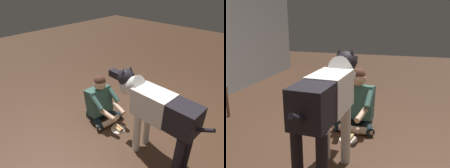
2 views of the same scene
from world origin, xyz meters
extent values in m
plane|color=#472D1E|center=(0.00, 0.00, 0.00)|extent=(14.70, 14.70, 0.00)
cube|color=black|center=(1.02, 0.08, 0.06)|extent=(0.26, 0.35, 0.12)
cylinder|color=black|center=(0.85, -0.07, 0.07)|extent=(0.41, 0.25, 0.11)
cylinder|color=beige|center=(0.71, 0.01, 0.06)|extent=(0.10, 0.36, 0.09)
cylinder|color=black|center=(0.87, 0.24, 0.07)|extent=(0.40, 0.29, 0.11)
cylinder|color=beige|center=(0.72, 0.18, 0.06)|extent=(0.14, 0.37, 0.09)
cube|color=#386155|center=(0.99, 0.08, 0.34)|extent=(0.31, 0.42, 0.48)
cylinder|color=#386155|center=(0.83, -0.08, 0.46)|extent=(0.30, 0.10, 0.24)
cylinder|color=beige|center=(0.63, -0.02, 0.30)|extent=(0.28, 0.13, 0.12)
cylinder|color=#386155|center=(0.85, 0.26, 0.46)|extent=(0.30, 0.10, 0.24)
cylinder|color=beige|center=(0.65, 0.23, 0.30)|extent=(0.27, 0.10, 0.12)
sphere|color=beige|center=(0.95, 0.08, 0.68)|extent=(0.21, 0.21, 0.21)
sphere|color=#512E22|center=(0.95, 0.08, 0.71)|extent=(0.19, 0.19, 0.19)
cylinder|color=silver|center=(0.07, 0.24, 0.31)|extent=(0.10, 0.10, 0.61)
cylinder|color=silver|center=(0.06, 0.02, 0.31)|extent=(0.10, 0.10, 0.61)
cylinder|color=black|center=(-0.54, 0.28, 0.31)|extent=(0.10, 0.10, 0.61)
cylinder|color=black|center=(-0.55, 0.06, 0.31)|extent=(0.10, 0.10, 0.61)
cube|color=silver|center=(-0.06, 0.14, 0.79)|extent=(0.50, 0.34, 0.35)
cube|color=black|center=(-0.43, 0.16, 0.79)|extent=(0.44, 0.32, 0.34)
cylinder|color=silver|center=(0.28, 0.12, 0.91)|extent=(0.36, 0.24, 0.33)
sphere|color=black|center=(0.40, 0.12, 0.99)|extent=(0.24, 0.24, 0.24)
cube|color=black|center=(0.60, 0.10, 0.97)|extent=(0.18, 0.12, 0.09)
cone|color=black|center=(0.39, 0.19, 1.07)|extent=(0.09, 0.09, 0.11)
cone|color=black|center=(0.38, 0.05, 1.07)|extent=(0.09, 0.09, 0.11)
cylinder|color=black|center=(-0.66, 0.18, 0.75)|extent=(0.31, 0.06, 0.21)
cylinder|color=silver|center=(0.53, 0.11, 0.01)|extent=(0.22, 0.22, 0.01)
cylinder|color=#DDBB74|center=(0.53, 0.09, 0.04)|extent=(0.17, 0.07, 0.05)
cylinder|color=#DDBB74|center=(0.53, 0.13, 0.04)|extent=(0.17, 0.07, 0.05)
cylinder|color=maroon|center=(0.53, 0.11, 0.04)|extent=(0.18, 0.06, 0.04)
camera|label=1|loc=(-1.11, 2.00, 2.20)|focal=32.59mm
camera|label=2|loc=(-2.21, -0.55, 1.48)|focal=40.92mm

